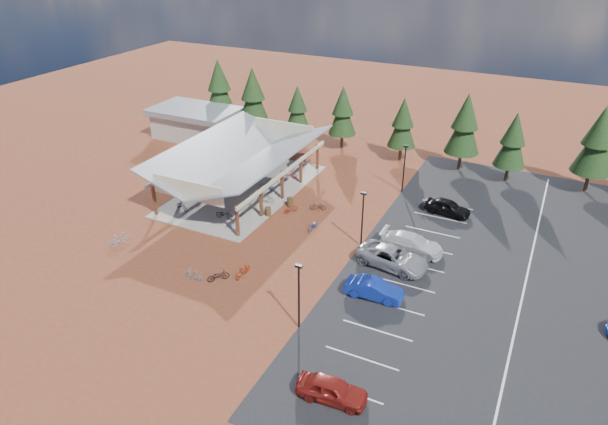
{
  "coord_description": "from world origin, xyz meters",
  "views": [
    {
      "loc": [
        18.26,
        -36.21,
        24.64
      ],
      "look_at": [
        -0.14,
        1.26,
        2.41
      ],
      "focal_mm": 32.0,
      "sensor_mm": 36.0,
      "label": 1
    }
  ],
  "objects_px": {
    "bike_1": "(229,187)",
    "bike_12": "(218,276)",
    "trash_bin_0": "(268,212)",
    "bike_4": "(224,214)",
    "bike_14": "(313,226)",
    "bike_13": "(194,275)",
    "bike_0": "(182,206)",
    "bike_5": "(266,198)",
    "bike_pavilion": "(242,156)",
    "trash_bin_1": "(290,202)",
    "car_0": "(332,390)",
    "car_3": "(412,243)",
    "outbuilding": "(196,122)",
    "bike_16": "(318,206)",
    "lamp_post_2": "(404,165)",
    "car_4": "(448,207)",
    "bike_15": "(291,209)",
    "car_2": "(392,258)",
    "bike_6": "(266,186)",
    "bike_2": "(239,174)",
    "lamp_post_0": "(299,292)",
    "bike_9": "(119,239)",
    "bike_11": "(243,270)",
    "bike_3": "(258,161)",
    "lamp_post_1": "(363,215)",
    "car_1": "(374,289)",
    "bike_7": "(289,174)"
  },
  "relations": [
    {
      "from": "bike_4",
      "to": "bike_16",
      "type": "xyz_separation_m",
      "value": [
        7.14,
        5.62,
        -0.14
      ]
    },
    {
      "from": "trash_bin_0",
      "to": "bike_4",
      "type": "bearing_deg",
      "value": -143.95
    },
    {
      "from": "bike_1",
      "to": "bike_12",
      "type": "relative_size",
      "value": 0.95
    },
    {
      "from": "outbuilding",
      "to": "bike_2",
      "type": "xyz_separation_m",
      "value": [
        11.93,
        -8.71,
        -1.45
      ]
    },
    {
      "from": "bike_15",
      "to": "car_3",
      "type": "bearing_deg",
      "value": -155.51
    },
    {
      "from": "bike_pavilion",
      "to": "trash_bin_1",
      "type": "xyz_separation_m",
      "value": [
        6.01,
        -1.05,
        -3.37
      ]
    },
    {
      "from": "bike_1",
      "to": "bike_6",
      "type": "relative_size",
      "value": 1.11
    },
    {
      "from": "bike_11",
      "to": "bike_16",
      "type": "relative_size",
      "value": 1.16
    },
    {
      "from": "bike_5",
      "to": "bike_14",
      "type": "relative_size",
      "value": 1.11
    },
    {
      "from": "bike_6",
      "to": "bike_12",
      "type": "xyz_separation_m",
      "value": [
        4.79,
        -15.94,
        -0.03
      ]
    },
    {
      "from": "lamp_post_1",
      "to": "bike_14",
      "type": "bearing_deg",
      "value": 172.91
    },
    {
      "from": "outbuilding",
      "to": "bike_4",
      "type": "bearing_deg",
      "value": -47.63
    },
    {
      "from": "bike_16",
      "to": "bike_4",
      "type": "bearing_deg",
      "value": -75.72
    },
    {
      "from": "trash_bin_1",
      "to": "bike_0",
      "type": "height_order",
      "value": "bike_0"
    },
    {
      "from": "outbuilding",
      "to": "bike_11",
      "type": "xyz_separation_m",
      "value": [
        22.29,
        -24.47,
        -1.47
      ]
    },
    {
      "from": "lamp_post_2",
      "to": "bike_12",
      "type": "bearing_deg",
      "value": -110.47
    },
    {
      "from": "bike_12",
      "to": "bike_16",
      "type": "relative_size",
      "value": 1.12
    },
    {
      "from": "bike_14",
      "to": "bike_13",
      "type": "bearing_deg",
      "value": -113.22
    },
    {
      "from": "bike_12",
      "to": "bike_15",
      "type": "bearing_deg",
      "value": -49.15
    },
    {
      "from": "trash_bin_1",
      "to": "bike_4",
      "type": "distance_m",
      "value": 6.74
    },
    {
      "from": "lamp_post_0",
      "to": "bike_2",
      "type": "relative_size",
      "value": 2.81
    },
    {
      "from": "outbuilding",
      "to": "car_3",
      "type": "distance_m",
      "value": 36.43
    },
    {
      "from": "trash_bin_1",
      "to": "bike_13",
      "type": "xyz_separation_m",
      "value": [
        -0.87,
        -14.56,
        0.05
      ]
    },
    {
      "from": "bike_4",
      "to": "bike_9",
      "type": "bearing_deg",
      "value": 139.91
    },
    {
      "from": "car_0",
      "to": "car_3",
      "type": "bearing_deg",
      "value": -3.54
    },
    {
      "from": "lamp_post_2",
      "to": "bike_15",
      "type": "relative_size",
      "value": 3.33
    },
    {
      "from": "car_0",
      "to": "bike_2",
      "type": "bearing_deg",
      "value": 36.9
    },
    {
      "from": "trash_bin_0",
      "to": "bike_3",
      "type": "bearing_deg",
      "value": 124.85
    },
    {
      "from": "bike_1",
      "to": "bike_16",
      "type": "distance_m",
      "value": 9.99
    },
    {
      "from": "bike_12",
      "to": "car_1",
      "type": "bearing_deg",
      "value": -123.77
    },
    {
      "from": "bike_0",
      "to": "bike_5",
      "type": "xyz_separation_m",
      "value": [
        6.58,
        4.83,
        0.12
      ]
    },
    {
      "from": "bike_12",
      "to": "car_1",
      "type": "xyz_separation_m",
      "value": [
        11.63,
        3.28,
        0.29
      ]
    },
    {
      "from": "bike_1",
      "to": "trash_bin_1",
      "type": "bearing_deg",
      "value": -99.71
    },
    {
      "from": "trash_bin_0",
      "to": "bike_14",
      "type": "relative_size",
      "value": 0.55
    },
    {
      "from": "bike_4",
      "to": "bike_7",
      "type": "distance_m",
      "value": 10.9
    },
    {
      "from": "bike_9",
      "to": "lamp_post_1",
      "type": "bearing_deg",
      "value": -126.98
    },
    {
      "from": "bike_pavilion",
      "to": "car_3",
      "type": "height_order",
      "value": "bike_pavilion"
    },
    {
      "from": "car_3",
      "to": "bike_0",
      "type": "bearing_deg",
      "value": 97.4
    },
    {
      "from": "bike_13",
      "to": "car_4",
      "type": "distance_m",
      "value": 24.87
    },
    {
      "from": "lamp_post_1",
      "to": "bike_0",
      "type": "xyz_separation_m",
      "value": [
        -17.93,
        -1.59,
        -2.44
      ]
    },
    {
      "from": "lamp_post_2",
      "to": "bike_14",
      "type": "distance_m",
      "value": 12.65
    },
    {
      "from": "bike_15",
      "to": "car_4",
      "type": "height_order",
      "value": "car_4"
    },
    {
      "from": "car_0",
      "to": "car_3",
      "type": "distance_m",
      "value": 17.92
    },
    {
      "from": "lamp_post_2",
      "to": "car_4",
      "type": "distance_m",
      "value": 6.52
    },
    {
      "from": "bike_16",
      "to": "car_2",
      "type": "height_order",
      "value": "car_2"
    },
    {
      "from": "car_0",
      "to": "car_3",
      "type": "relative_size",
      "value": 0.79
    },
    {
      "from": "bike_pavilion",
      "to": "bike_9",
      "type": "xyz_separation_m",
      "value": [
        -3.87,
        -14.11,
        -3.26
      ]
    },
    {
      "from": "car_4",
      "to": "bike_9",
      "type": "bearing_deg",
      "value": 134.82
    },
    {
      "from": "lamp_post_0",
      "to": "bike_14",
      "type": "bearing_deg",
      "value": 111.07
    },
    {
      "from": "trash_bin_0",
      "to": "bike_2",
      "type": "height_order",
      "value": "bike_2"
    }
  ]
}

